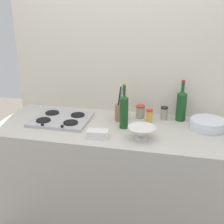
% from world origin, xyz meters
% --- Properties ---
extents(ground_plane, '(6.00, 6.00, 0.00)m').
position_xyz_m(ground_plane, '(0.00, 0.00, 0.00)').
color(ground_plane, '#6B6056').
rests_on(ground_plane, ground).
extents(counter_block, '(1.80, 0.70, 0.90)m').
position_xyz_m(counter_block, '(0.00, 0.00, 0.45)').
color(counter_block, beige).
rests_on(counter_block, ground).
extents(backsplash_panel, '(1.90, 0.06, 2.47)m').
position_xyz_m(backsplash_panel, '(0.00, 0.38, 1.24)').
color(backsplash_panel, beige).
rests_on(backsplash_panel, ground).
extents(stovetop_hob, '(0.45, 0.38, 0.04)m').
position_xyz_m(stovetop_hob, '(-0.43, 0.02, 0.91)').
color(stovetop_hob, '#B2B2B7').
rests_on(stovetop_hob, counter_block).
extents(plate_stack, '(0.26, 0.27, 0.08)m').
position_xyz_m(plate_stack, '(0.71, 0.12, 0.94)').
color(plate_stack, white).
rests_on(plate_stack, counter_block).
extents(wine_bottle_leftmost, '(0.08, 0.08, 0.33)m').
position_xyz_m(wine_bottle_leftmost, '(0.51, 0.25, 1.03)').
color(wine_bottle_leftmost, '#19471E').
rests_on(wine_bottle_leftmost, counter_block).
extents(wine_bottle_mid_left, '(0.06, 0.06, 0.35)m').
position_xyz_m(wine_bottle_mid_left, '(0.09, -0.00, 1.04)').
color(wine_bottle_mid_left, '#19471E').
rests_on(wine_bottle_mid_left, counter_block).
extents(mixing_bowl, '(0.20, 0.20, 0.09)m').
position_xyz_m(mixing_bowl, '(0.25, -0.16, 0.95)').
color(mixing_bowl, white).
rests_on(mixing_bowl, counter_block).
extents(butter_dish, '(0.16, 0.10, 0.05)m').
position_xyz_m(butter_dish, '(-0.06, -0.21, 0.93)').
color(butter_dish, white).
rests_on(butter_dish, counter_block).
extents(utensil_crock, '(0.09, 0.09, 0.33)m').
position_xyz_m(utensil_crock, '(0.04, 0.14, 0.98)').
color(utensil_crock, '#996B4C').
rests_on(utensil_crock, counter_block).
extents(condiment_jar_front, '(0.07, 0.07, 0.11)m').
position_xyz_m(condiment_jar_front, '(0.19, 0.23, 0.95)').
color(condiment_jar_front, '#9E998C').
rests_on(condiment_jar_front, counter_block).
extents(condiment_jar_rear, '(0.05, 0.05, 0.10)m').
position_xyz_m(condiment_jar_rear, '(0.27, 0.16, 0.95)').
color(condiment_jar_rear, gold).
rests_on(condiment_jar_rear, counter_block).
extents(condiment_jar_spare, '(0.06, 0.06, 0.11)m').
position_xyz_m(condiment_jar_spare, '(0.38, 0.24, 0.95)').
color(condiment_jar_spare, '#9E998C').
rests_on(condiment_jar_spare, counter_block).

